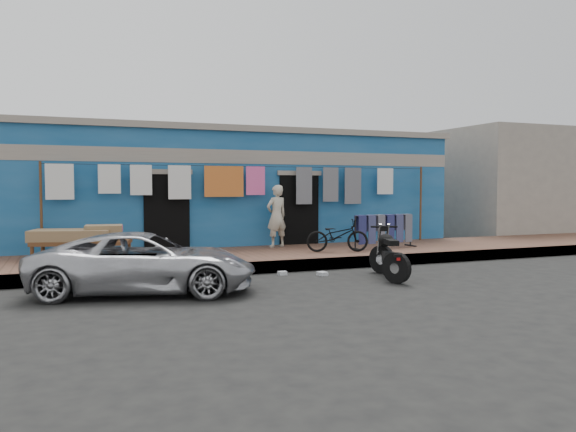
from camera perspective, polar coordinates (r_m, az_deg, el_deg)
The scene contains 15 objects.
ground at distance 10.49m, azimuth 4.06°, elevation -6.82°, with size 80.00×80.00×0.00m, color black.
sidewalk at distance 13.21m, azimuth -1.60°, elevation -4.23°, with size 28.00×3.00×0.25m, color brown.
curb at distance 11.87m, azimuth 0.80°, elevation -5.05°, with size 28.00×0.10×0.25m, color gray.
building at distance 16.91m, azimuth -6.26°, elevation 2.63°, with size 12.20×5.20×3.36m.
neighbor_right at distance 22.50m, azimuth 21.90°, elevation 3.07°, with size 6.00×5.00×3.80m, color #9E9384.
clothesline at distance 14.19m, azimuth -4.56°, elevation 3.09°, with size 10.06×0.06×2.10m.
car at distance 9.73m, azimuth -14.31°, elevation -4.52°, with size 1.71×3.76×1.06m, color #B8B8BD.
seated_person at distance 14.26m, azimuth -1.17°, elevation -0.00°, with size 0.57×0.38×1.58m, color beige.
bicycle at distance 13.28m, azimuth 5.04°, elevation -1.63°, with size 0.51×1.45×0.94m, color black.
motorcycle at distance 11.13m, azimuth 10.21°, elevation -3.70°, with size 1.00×1.63×1.00m, color black, non-canonical shape.
charpoy at distance 12.63m, azimuth -20.15°, elevation -2.61°, with size 2.22×1.44×0.69m, color brown, non-canonical shape.
jeans_rack at distance 14.32m, azimuth 9.70°, elevation -1.47°, with size 1.82×0.53×0.86m, color black, non-canonical shape.
litter_a at distance 11.40m, azimuth -0.58°, elevation -5.83°, with size 0.17×0.13×0.08m, color silver.
litter_b at distance 12.23m, azimuth 9.95°, elevation -5.24°, with size 0.18×0.14×0.09m, color silver.
litter_c at distance 11.35m, azimuth 3.51°, elevation -5.87°, with size 0.19×0.15×0.08m, color silver.
Camera 1 is at (-4.49, -9.31, 1.79)m, focal length 35.00 mm.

